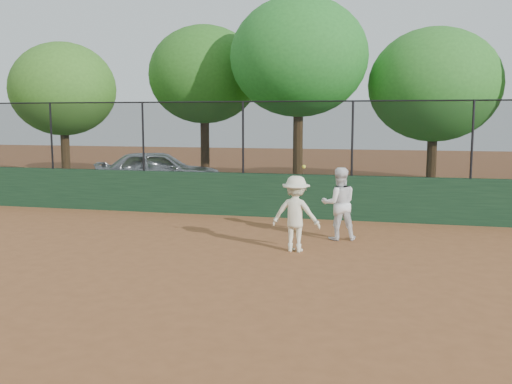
% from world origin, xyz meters
% --- Properties ---
extents(ground, '(80.00, 80.00, 0.00)m').
position_xyz_m(ground, '(0.00, 0.00, 0.00)').
color(ground, brown).
rests_on(ground, ground).
extents(back_wall, '(26.00, 0.20, 1.20)m').
position_xyz_m(back_wall, '(0.00, 6.00, 0.60)').
color(back_wall, '#1A3921').
rests_on(back_wall, ground).
extents(grass_strip, '(36.00, 12.00, 0.01)m').
position_xyz_m(grass_strip, '(0.00, 12.00, 0.00)').
color(grass_strip, '#284917').
rests_on(grass_strip, ground).
extents(parked_car, '(4.95, 3.27, 1.57)m').
position_xyz_m(parked_car, '(-4.84, 10.16, 0.78)').
color(parked_car, '#ABB0B5').
rests_on(parked_car, ground).
extents(player_second, '(0.95, 0.83, 1.64)m').
position_xyz_m(player_second, '(2.42, 3.47, 0.82)').
color(player_second, white).
rests_on(player_second, ground).
extents(player_main, '(1.07, 0.74, 1.83)m').
position_xyz_m(player_main, '(1.67, 2.12, 0.78)').
color(player_main, '#EFECCB').
rests_on(player_main, ground).
extents(fence_assembly, '(26.00, 0.06, 2.00)m').
position_xyz_m(fence_assembly, '(-0.03, 6.00, 2.24)').
color(fence_assembly, black).
rests_on(fence_assembly, back_wall).
extents(tree_0, '(4.35, 3.96, 5.76)m').
position_xyz_m(tree_0, '(-9.58, 11.60, 3.87)').
color(tree_0, '#432D17').
rests_on(tree_0, ground).
extents(tree_1, '(4.57, 4.15, 6.44)m').
position_xyz_m(tree_1, '(-4.02, 13.05, 4.45)').
color(tree_1, '#3B2614').
rests_on(tree_1, ground).
extents(tree_2, '(4.97, 4.51, 7.04)m').
position_xyz_m(tree_2, '(0.15, 11.33, 4.88)').
color(tree_2, '#402B17').
rests_on(tree_2, ground).
extents(tree_3, '(4.73, 4.30, 5.95)m').
position_xyz_m(tree_3, '(4.91, 12.42, 3.90)').
color(tree_3, '#382412').
rests_on(tree_3, ground).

